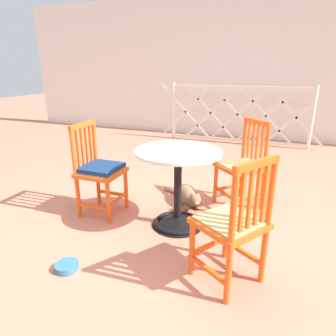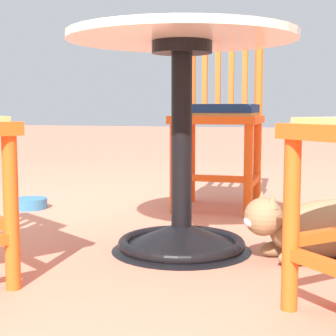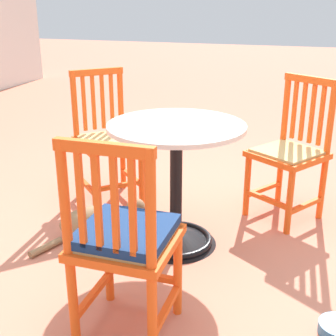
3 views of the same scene
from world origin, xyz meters
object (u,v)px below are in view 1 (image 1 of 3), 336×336
orange_chair_by_planter (233,225)px  orange_chair_near_fence (99,171)px  cafe_table (178,197)px  tabby_cat (188,196)px  orange_chair_at_corner (242,167)px  pet_water_bowl (67,266)px

orange_chair_by_planter → orange_chair_near_fence: bearing=157.9°
cafe_table → tabby_cat: size_ratio=1.32×
orange_chair_at_corner → tabby_cat: (-0.52, -0.19, -0.34)m
orange_chair_by_planter → tabby_cat: (-0.62, 1.05, -0.34)m
orange_chair_at_corner → orange_chair_by_planter: bearing=-85.3°
cafe_table → orange_chair_near_fence: (-0.81, -0.02, 0.16)m
orange_chair_at_corner → orange_chair_near_fence: size_ratio=1.00×
orange_chair_near_fence → tabby_cat: bearing=31.9°
cafe_table → orange_chair_by_planter: 0.84m
tabby_cat → pet_water_bowl: size_ratio=3.39×
cafe_table → tabby_cat: bearing=94.3°
orange_chair_by_planter → orange_chair_at_corner: bearing=94.7°
orange_chair_by_planter → orange_chair_at_corner: size_ratio=1.00×
orange_chair_near_fence → tabby_cat: size_ratio=1.58×
tabby_cat → pet_water_bowl: tabby_cat is taller
orange_chair_by_planter → pet_water_bowl: orange_chair_by_planter is taller
orange_chair_at_corner → pet_water_bowl: 1.90m
cafe_table → orange_chair_by_planter: orange_chair_by_planter is taller
tabby_cat → pet_water_bowl: (-0.51, -1.36, -0.07)m
orange_chair_at_corner → pet_water_bowl: bearing=-123.5°
orange_chair_near_fence → pet_water_bowl: size_ratio=5.36×
tabby_cat → orange_chair_near_fence: bearing=-148.1°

